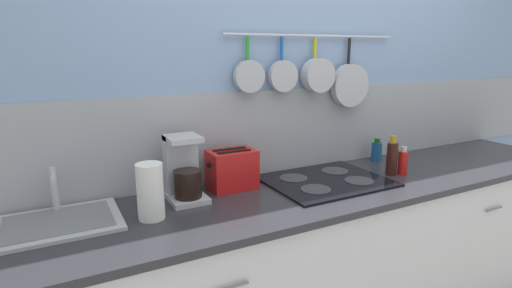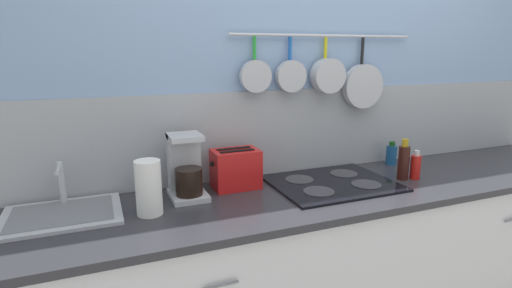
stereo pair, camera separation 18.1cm
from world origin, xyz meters
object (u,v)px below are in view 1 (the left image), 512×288
at_px(paper_towel_roll, 150,191).
at_px(coffee_maker, 184,172).
at_px(toaster, 232,169).
at_px(bottle_hot_sauce, 392,158).
at_px(bottle_cooking_wine, 403,162).
at_px(bottle_olive_oil, 377,151).

relative_size(paper_towel_roll, coffee_maker, 0.78).
distance_m(coffee_maker, toaster, 0.26).
bearing_deg(coffee_maker, bottle_hot_sauce, -9.54).
xyz_separation_m(coffee_maker, toaster, (0.26, 0.02, -0.03)).
bearing_deg(bottle_cooking_wine, coffee_maker, 170.15).
height_order(coffee_maker, toaster, coffee_maker).
xyz_separation_m(bottle_cooking_wine, bottle_olive_oil, (0.07, 0.28, -0.01)).
xyz_separation_m(coffee_maker, bottle_olive_oil, (1.28, 0.07, -0.06)).
relative_size(coffee_maker, toaster, 1.22).
xyz_separation_m(bottle_hot_sauce, bottle_cooking_wine, (0.07, -0.02, -0.03)).
bearing_deg(bottle_hot_sauce, paper_towel_roll, 178.76).
relative_size(coffee_maker, bottle_hot_sauce, 1.36).
height_order(paper_towel_roll, coffee_maker, coffee_maker).
distance_m(toaster, bottle_cooking_wine, 0.98).
bearing_deg(coffee_maker, bottle_cooking_wine, -9.85).
height_order(toaster, bottle_cooking_wine, toaster).
distance_m(toaster, bottle_hot_sauce, 0.91).
height_order(bottle_hot_sauce, bottle_olive_oil, bottle_hot_sauce).
xyz_separation_m(toaster, bottle_hot_sauce, (0.89, -0.21, -0.00)).
bearing_deg(toaster, bottle_cooking_wine, -13.63).
height_order(paper_towel_roll, toaster, paper_towel_roll).
bearing_deg(toaster, bottle_hot_sauce, -13.54).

